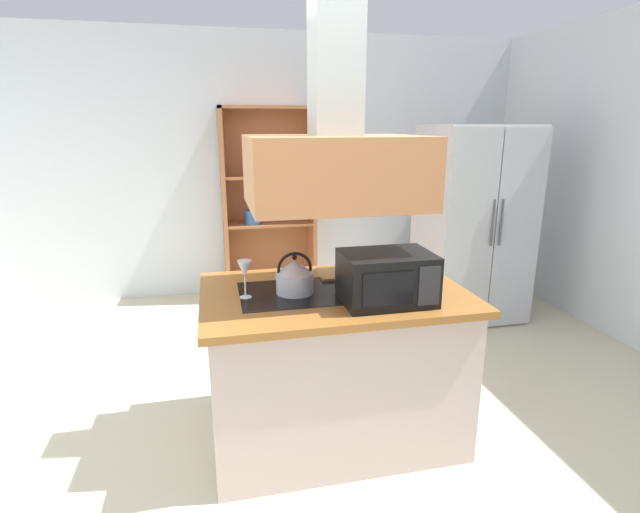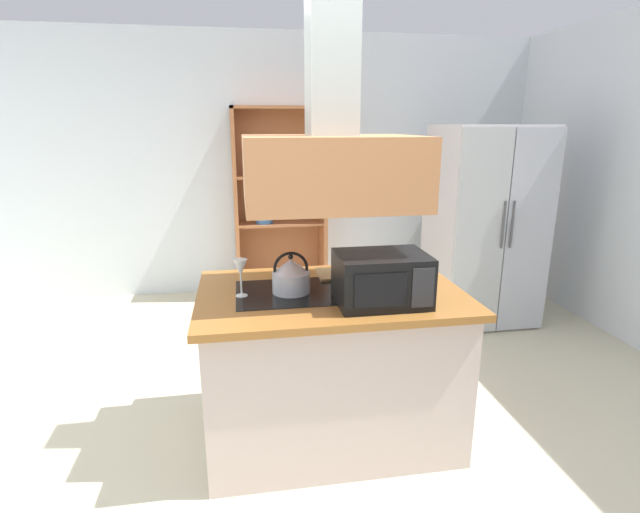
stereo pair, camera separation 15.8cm
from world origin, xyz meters
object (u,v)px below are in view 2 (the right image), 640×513
(dish_cabinet, at_px, (280,214))
(cutting_board, at_px, (345,274))
(kettle, at_px, (291,276))
(refrigerator, at_px, (484,226))
(wine_glass_on_counter, at_px, (240,269))
(microwave, at_px, (382,279))

(dish_cabinet, height_order, cutting_board, dish_cabinet)
(cutting_board, bearing_deg, kettle, -144.25)
(refrigerator, bearing_deg, wine_glass_on_counter, -144.96)
(dish_cabinet, xyz_separation_m, cutting_board, (0.21, -2.29, 0.03))
(refrigerator, height_order, cutting_board, refrigerator)
(dish_cabinet, relative_size, kettle, 8.58)
(refrigerator, distance_m, kettle, 2.47)
(dish_cabinet, height_order, wine_glass_on_counter, dish_cabinet)
(refrigerator, distance_m, dish_cabinet, 2.06)
(refrigerator, xyz_separation_m, wine_glass_on_counter, (-2.20, -1.55, 0.16))
(refrigerator, height_order, microwave, refrigerator)
(kettle, bearing_deg, wine_glass_on_counter, -176.28)
(dish_cabinet, relative_size, cutting_board, 5.77)
(cutting_board, bearing_deg, dish_cabinet, 95.22)
(wine_glass_on_counter, bearing_deg, kettle, 3.72)
(kettle, distance_m, cutting_board, 0.45)
(microwave, bearing_deg, wine_glass_on_counter, 163.30)
(refrigerator, height_order, kettle, refrigerator)
(refrigerator, bearing_deg, dish_cabinet, 150.09)
(refrigerator, relative_size, wine_glass_on_counter, 8.68)
(kettle, relative_size, wine_glass_on_counter, 1.11)
(refrigerator, relative_size, cutting_board, 5.26)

